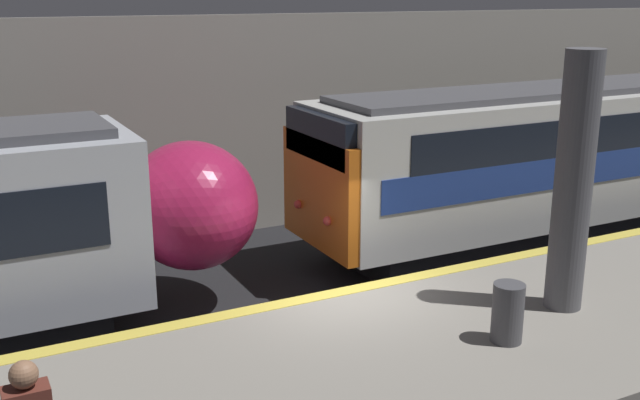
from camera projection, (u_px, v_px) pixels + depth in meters
The scene contains 5 objects.
ground_plane at pixel (340, 347), 12.59m from camera, with size 120.00×120.00×0.00m, color black.
platform at pixel (418, 379), 10.49m from camera, with size 40.00×4.57×1.07m.
station_rear_barrier at pixel (205, 129), 17.60m from camera, with size 50.00×0.15×5.25m.
support_pillar_near at pixel (573, 183), 11.08m from camera, with size 0.56×0.56×3.94m.
trash_bin at pixel (508, 313), 10.35m from camera, with size 0.44×0.44×0.85m.
Camera 1 is at (-5.52, -10.04, 5.79)m, focal length 42.00 mm.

